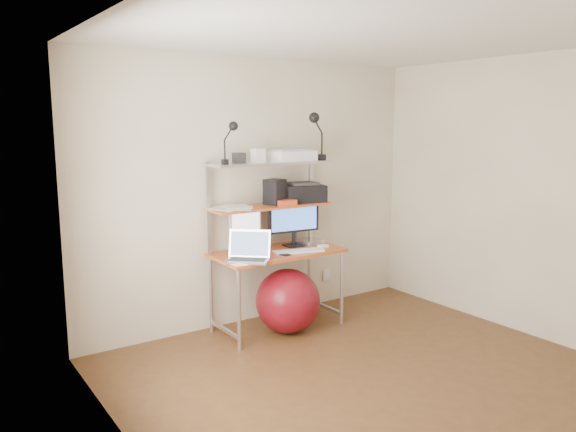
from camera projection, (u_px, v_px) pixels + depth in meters
name	position (u px, v px, depth m)	size (l,w,h in m)	color
room	(391.00, 218.00, 3.90)	(3.60, 3.60, 3.60)	brown
computer_desk	(274.00, 227.00, 5.18)	(1.20, 0.60, 1.57)	#C86527
wall_outlet	(326.00, 275.00, 5.99)	(0.08, 0.01, 0.12)	white
monitor_silver	(246.00, 228.00, 5.08)	(0.37, 0.16, 0.41)	silver
monitor_black	(294.00, 218.00, 5.34)	(0.54, 0.17, 0.53)	black
laptop	(249.00, 254.00, 4.81)	(0.46, 0.46, 0.32)	silver
keyboard	(299.00, 251.00, 5.12)	(0.46, 0.13, 0.01)	white
mouse	(323.00, 246.00, 5.30)	(0.09, 0.06, 0.03)	white
mac_mini	(309.00, 242.00, 5.45)	(0.22, 0.22, 0.04)	silver
phone	(283.00, 254.00, 5.01)	(0.07, 0.12, 0.01)	black
printer	(303.00, 193.00, 5.40)	(0.45, 0.36, 0.19)	black
nas_cube	(275.00, 192.00, 5.21)	(0.16, 0.16, 0.24)	black
red_box	(285.00, 202.00, 5.18)	(0.19, 0.12, 0.05)	#CE4421
scanner	(291.00, 155.00, 5.27)	(0.43, 0.28, 0.11)	white
box_white	(258.00, 156.00, 5.04)	(0.11, 0.09, 0.12)	white
box_grey	(239.00, 158.00, 5.00)	(0.09, 0.09, 0.09)	#2D2C2F
clip_lamp_left	(232.00, 133.00, 4.79)	(0.15, 0.08, 0.37)	black
clip_lamp_right	(316.00, 125.00, 5.26)	(0.18, 0.10, 0.45)	black
exercise_ball	(288.00, 301.00, 5.13)	(0.59, 0.59, 0.59)	maroon
paper_stack	(234.00, 208.00, 4.98)	(0.43, 0.43, 0.02)	white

